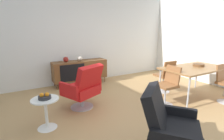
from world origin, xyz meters
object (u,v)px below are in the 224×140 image
at_px(dining_chair_back_left, 165,75).
at_px(wooden_bowl_on_table, 199,65).
at_px(fruit_bowl, 45,97).
at_px(sideboard, 80,70).
at_px(side_table_round, 46,110).
at_px(dining_chair_near_window, 168,84).
at_px(vase_sculptural_dark, 80,58).
at_px(vase_cobalt, 66,59).
at_px(armchair_black_shell, 169,128).
at_px(lounge_chair_red, 84,87).
at_px(dining_table, 195,69).

bearing_deg(dining_chair_back_left, wooden_bowl_on_table, -43.73).
bearing_deg(wooden_bowl_on_table, fruit_bowl, 174.68).
relative_size(sideboard, dining_chair_back_left, 1.87).
xyz_separation_m(wooden_bowl_on_table, fruit_bowl, (-3.53, 0.33, -0.21)).
xyz_separation_m(dining_chair_back_left, side_table_round, (-2.98, -0.19, -0.15)).
height_order(dining_chair_back_left, dining_chair_near_window, same).
relative_size(vase_sculptural_dark, wooden_bowl_on_table, 0.64).
bearing_deg(vase_cobalt, dining_chair_back_left, -41.08).
xyz_separation_m(dining_chair_near_window, armchair_black_shell, (-1.30, -1.18, -0.00)).
bearing_deg(dining_chair_near_window, wooden_bowl_on_table, 1.99).
distance_m(dining_chair_back_left, dining_chair_near_window, 0.78).
height_order(dining_chair_back_left, side_table_round, dining_chair_back_left).
relative_size(dining_chair_near_window, fruit_bowl, 4.28).
bearing_deg(vase_sculptural_dark, side_table_round, -123.65).
bearing_deg(fruit_bowl, lounge_chair_red, 25.81).
height_order(vase_sculptural_dark, dining_chair_near_window, vase_sculptural_dark).
bearing_deg(side_table_round, dining_chair_back_left, 3.71).
bearing_deg(sideboard, armchair_black_shell, -92.90).
xyz_separation_m(dining_chair_near_window, side_table_round, (-2.45, 0.37, -0.15)).
distance_m(dining_table, wooden_bowl_on_table, 0.21).
bearing_deg(dining_chair_back_left, armchair_black_shell, -136.63).
xyz_separation_m(vase_sculptural_dark, lounge_chair_red, (-0.52, -1.61, -0.32)).
height_order(vase_cobalt, vase_sculptural_dark, vase_cobalt).
xyz_separation_m(vase_cobalt, lounge_chair_red, (-0.10, -1.61, -0.33)).
bearing_deg(sideboard, fruit_bowl, -123.55).
bearing_deg(sideboard, dining_chair_back_left, -47.34).
xyz_separation_m(wooden_bowl_on_table, armchair_black_shell, (-2.39, -1.21, -0.30)).
xyz_separation_m(vase_sculptural_dark, wooden_bowl_on_table, (2.20, -2.33, -0.02)).
bearing_deg(dining_chair_back_left, dining_table, -57.69).
height_order(wooden_bowl_on_table, armchair_black_shell, armchair_black_shell).
bearing_deg(armchair_black_shell, dining_chair_back_left, 43.37).
relative_size(wooden_bowl_on_table, side_table_round, 0.50).
relative_size(dining_chair_back_left, side_table_round, 1.65).
bearing_deg(side_table_round, vase_sculptural_dark, 56.35).
height_order(dining_table, side_table_round, dining_table).
height_order(vase_cobalt, dining_table, vase_cobalt).
height_order(armchair_black_shell, side_table_round, armchair_black_shell).
xyz_separation_m(sideboard, fruit_bowl, (-1.32, -2.00, 0.12)).
height_order(wooden_bowl_on_table, dining_chair_near_window, dining_chair_near_window).
relative_size(side_table_round, fruit_bowl, 2.60).
distance_m(lounge_chair_red, side_table_round, 0.91).
bearing_deg(vase_sculptural_dark, wooden_bowl_on_table, -46.59).
height_order(sideboard, wooden_bowl_on_table, wooden_bowl_on_table).
distance_m(vase_cobalt, side_table_round, 2.25).
distance_m(lounge_chair_red, fruit_bowl, 0.91).
bearing_deg(vase_cobalt, armchair_black_shell, -86.28).
distance_m(vase_cobalt, dining_table, 3.39).
relative_size(lounge_chair_red, side_table_round, 1.82).
bearing_deg(lounge_chair_red, sideboard, 72.32).
relative_size(vase_sculptural_dark, dining_chair_near_window, 0.20).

